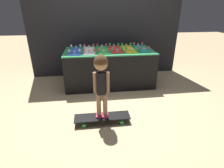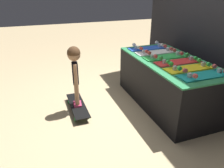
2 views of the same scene
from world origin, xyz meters
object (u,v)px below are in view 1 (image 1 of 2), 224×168
skateboard_teal_on_rack (141,48)px  child (101,75)px  skateboard_on_floor (102,117)px  skateboard_green_on_rack (103,50)px  skateboard_red_on_rack (116,49)px  skateboard_blue_on_rack (75,51)px  skateboard_white_on_rack (89,50)px  skateboard_yellow_on_rack (128,49)px

skateboard_teal_on_rack → child: 1.62m
skateboard_on_floor → child: bearing=180.0°
skateboard_green_on_rack → skateboard_red_on_rack: same height
skateboard_blue_on_rack → child: 1.35m
skateboard_white_on_rack → skateboard_on_floor: 1.46m
skateboard_blue_on_rack → skateboard_teal_on_rack: same height
skateboard_yellow_on_rack → skateboard_on_floor: skateboard_yellow_on_rack is taller
skateboard_red_on_rack → skateboard_teal_on_rack: 0.51m
skateboard_teal_on_rack → child: size_ratio=0.76×
skateboard_blue_on_rack → skateboard_white_on_rack: 0.26m
skateboard_red_on_rack → skateboard_on_floor: (-0.38, -1.34, -0.64)m
skateboard_green_on_rack → skateboard_on_floor: bearing=-95.5°
skateboard_blue_on_rack → skateboard_red_on_rack: bearing=3.3°
skateboard_blue_on_rack → skateboard_teal_on_rack: size_ratio=1.00×
skateboard_white_on_rack → skateboard_blue_on_rack: bearing=-179.0°
skateboard_yellow_on_rack → child: 1.48m
skateboard_blue_on_rack → skateboard_teal_on_rack: 1.28m
skateboard_green_on_rack → skateboard_teal_on_rack: bearing=3.5°
skateboard_teal_on_rack → skateboard_yellow_on_rack: bearing=-175.6°
skateboard_yellow_on_rack → child: size_ratio=0.76×
skateboard_yellow_on_rack → child: (-0.64, -1.33, -0.02)m
skateboard_green_on_rack → skateboard_white_on_rack: bearing=-179.7°
skateboard_white_on_rack → skateboard_red_on_rack: size_ratio=1.00×
skateboard_yellow_on_rack → skateboard_teal_on_rack: (0.26, 0.02, 0.00)m
skateboard_on_floor → skateboard_red_on_rack: bearing=74.1°
skateboard_blue_on_rack → skateboard_green_on_rack: size_ratio=1.00×
skateboard_green_on_rack → skateboard_red_on_rack: size_ratio=1.00×
skateboard_green_on_rack → skateboard_red_on_rack: 0.26m
skateboard_green_on_rack → child: bearing=-95.5°
skateboard_white_on_rack → skateboard_yellow_on_rack: same height
skateboard_blue_on_rack → skateboard_white_on_rack: (0.26, 0.00, 0.00)m
skateboard_yellow_on_rack → skateboard_on_floor: bearing=-115.6°
skateboard_white_on_rack → skateboard_yellow_on_rack: (0.77, 0.03, 0.00)m
skateboard_yellow_on_rack → skateboard_teal_on_rack: 0.26m
skateboard_red_on_rack → skateboard_yellow_on_rack: (0.26, -0.01, 0.00)m
skateboard_green_on_rack → child: child is taller
skateboard_green_on_rack → skateboard_on_floor: size_ratio=0.86×
skateboard_on_floor → child: 0.62m
skateboard_green_on_rack → skateboard_teal_on_rack: (0.77, 0.05, 0.00)m
skateboard_yellow_on_rack → child: child is taller
skateboard_green_on_rack → skateboard_on_floor: 1.46m
skateboard_white_on_rack → skateboard_red_on_rack: (0.51, 0.04, 0.00)m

